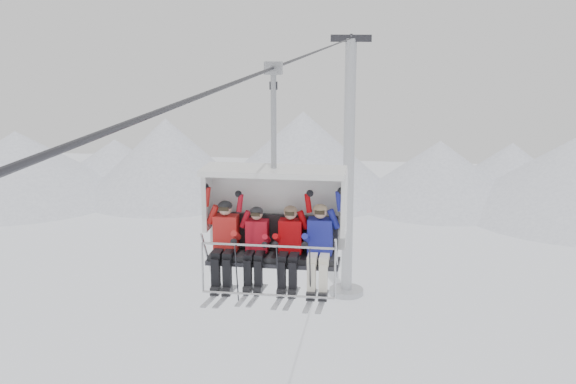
# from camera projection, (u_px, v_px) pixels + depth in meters

# --- Properties ---
(ridgeline) EXTENTS (72.00, 21.00, 7.00)m
(ridgeline) POSITION_uv_depth(u_px,v_px,m) (343.00, 167.00, 57.17)
(ridgeline) COLOR white
(ridgeline) RESTS_ON ground
(lift_tower_right) EXTENTS (2.00, 1.80, 13.48)m
(lift_tower_right) POSITION_uv_depth(u_px,v_px,m) (348.00, 188.00, 36.96)
(lift_tower_right) COLOR #A9ABB0
(lift_tower_right) RESTS_ON ground
(haul_cable) EXTENTS (0.06, 50.00, 0.06)m
(haul_cable) POSITION_uv_depth(u_px,v_px,m) (288.00, 62.00, 14.03)
(haul_cable) COLOR #2A2A2F
(haul_cable) RESTS_ON lift_tower_left
(chairlift_carrier) EXTENTS (2.54, 1.17, 3.98)m
(chairlift_carrier) POSITION_uv_depth(u_px,v_px,m) (275.00, 212.00, 13.04)
(chairlift_carrier) COLOR black
(chairlift_carrier) RESTS_ON haul_cable
(skier_far_left) EXTENTS (0.44, 1.69, 1.72)m
(skier_far_left) POSITION_uv_depth(u_px,v_px,m) (225.00, 240.00, 12.98)
(skier_far_left) COLOR red
(skier_far_left) RESTS_ON chairlift_carrier
(skier_center_left) EXTENTS (0.39, 1.69, 1.58)m
(skier_center_left) POSITION_uv_depth(u_px,v_px,m) (256.00, 244.00, 12.90)
(skier_center_left) COLOR red
(skier_center_left) RESTS_ON chairlift_carrier
(skier_center_right) EXTENTS (0.41, 1.69, 1.64)m
(skier_center_right) POSITION_uv_depth(u_px,v_px,m) (290.00, 244.00, 12.81)
(skier_center_right) COLOR #B5050A
(skier_center_right) RESTS_ON chairlift_carrier
(skier_far_right) EXTENTS (0.44, 1.69, 1.72)m
(skier_far_right) POSITION_uv_depth(u_px,v_px,m) (319.00, 244.00, 12.74)
(skier_far_right) COLOR navy
(skier_far_right) RESTS_ON chairlift_carrier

